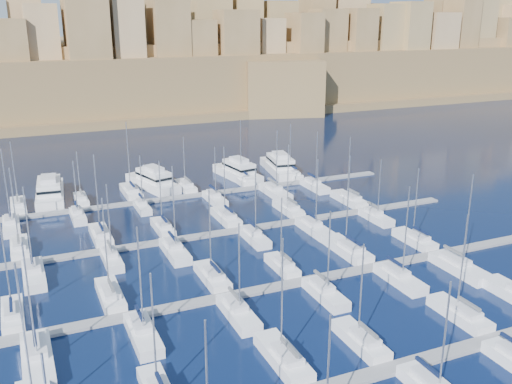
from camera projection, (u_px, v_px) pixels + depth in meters
name	position (u px, v px, depth m)	size (l,w,h in m)	color
ground	(266.00, 252.00, 90.25)	(600.00, 600.00, 0.00)	black
pontoon_near	(398.00, 367.00, 60.43)	(84.00, 2.00, 0.40)	slate
pontoon_mid_near	(301.00, 282.00, 79.69)	(84.00, 2.00, 0.40)	slate
pontoon_mid_far	(242.00, 230.00, 98.94)	(84.00, 2.00, 0.40)	slate
pontoon_far	(202.00, 194.00, 118.20)	(84.00, 2.00, 0.40)	slate
sailboat_2	(283.00, 357.00, 61.16)	(2.88, 9.60, 14.60)	white
sailboat_3	(361.00, 340.00, 64.41)	(2.62, 8.73, 12.57)	white
sailboat_4	(460.00, 314.00, 70.09)	(2.73, 9.10, 13.81)	white
sailboat_12	(13.00, 315.00, 69.91)	(2.57, 8.56, 12.74)	white
sailboat_13	(110.00, 295.00, 74.70)	(2.76, 9.21, 14.29)	white
sailboat_14	(212.00, 277.00, 80.03)	(2.73, 9.10, 13.68)	white
sailboat_15	(282.00, 266.00, 83.53)	(2.35, 7.83, 11.38)	white
sailboat_16	(348.00, 249.00, 89.20)	(3.14, 10.45, 16.00)	white
sailboat_17	(415.00, 239.00, 93.20)	(2.64, 8.79, 12.96)	white
sailboat_18	(37.00, 359.00, 60.87)	(3.13, 10.44, 14.78)	white
sailboat_19	(143.00, 334.00, 65.72)	(2.80, 9.34, 14.45)	white
sailboat_20	(238.00, 313.00, 70.36)	(2.72, 9.06, 13.01)	white
sailboat_21	(325.00, 293.00, 75.26)	(2.60, 8.66, 12.72)	white
sailboat_22	(399.00, 278.00, 79.56)	(2.73, 9.10, 14.57)	white
sailboat_23	(459.00, 267.00, 82.94)	(3.07, 10.24, 15.26)	white
sailboat_24	(20.00, 248.00, 89.87)	(2.67, 8.89, 13.98)	white
sailboat_25	(101.00, 235.00, 94.90)	(2.83, 9.44, 14.76)	white
sailboat_26	(163.00, 228.00, 98.42)	(2.51, 8.38, 12.81)	white
sailboat_27	(226.00, 217.00, 103.36)	(2.82, 9.39, 14.00)	white
sailboat_28	(289.00, 209.00, 107.93)	(2.68, 8.92, 13.36)	white
sailboat_29	(349.00, 199.00, 113.43)	(2.90, 9.68, 13.54)	white
sailboat_30	(34.00, 274.00, 80.73)	(2.94, 9.78, 14.18)	white
sailboat_31	(112.00, 259.00, 85.72)	(2.39, 7.96, 12.94)	white
sailboat_32	(175.00, 251.00, 88.75)	(2.81, 9.38, 14.85)	white
sailboat_33	(254.00, 237.00, 94.33)	(2.55, 8.51, 12.77)	white
sailboat_34	(314.00, 228.00, 98.18)	(2.79, 9.31, 13.36)	white
sailboat_35	(376.00, 217.00, 103.65)	(2.46, 8.19, 11.89)	white
sailboat_36	(18.00, 206.00, 109.46)	(2.77, 9.22, 13.58)	white
sailboat_37	(81.00, 200.00, 113.24)	(2.32, 7.73, 10.73)	white
sailboat_38	(131.00, 192.00, 118.10)	(3.02, 10.07, 15.58)	white
sailboat_39	(186.00, 186.00, 121.94)	(2.63, 8.76, 11.74)	white
sailboat_40	(242.00, 179.00, 126.99)	(2.70, 9.01, 14.27)	white
sailboat_41	(291.00, 174.00, 131.23)	(2.47, 8.24, 12.63)	white
sailboat_42	(11.00, 226.00, 99.30)	(2.75, 9.17, 14.88)	white
sailboat_43	(78.00, 216.00, 104.16)	(2.36, 7.86, 11.51)	white
sailboat_44	(142.00, 207.00, 109.00)	(2.16, 7.19, 11.24)	white
sailboat_45	(215.00, 199.00, 113.86)	(2.60, 8.65, 11.75)	white
sailboat_46	(275.00, 192.00, 118.04)	(3.10, 10.33, 14.10)	white
sailboat_47	(315.00, 186.00, 122.37)	(2.66, 8.86, 12.93)	white
motor_yacht_a	(50.00, 191.00, 115.30)	(6.73, 17.72, 5.25)	white
motor_yacht_b	(153.00, 180.00, 122.71)	(8.91, 16.58, 5.25)	white
motor_yacht_c	(238.00, 171.00, 129.98)	(6.83, 15.97, 5.25)	white
motor_yacht_d	(280.00, 166.00, 134.70)	(7.64, 17.43, 5.25)	white
fortified_city	(101.00, 71.00, 221.70)	(460.00, 108.95, 59.52)	brown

